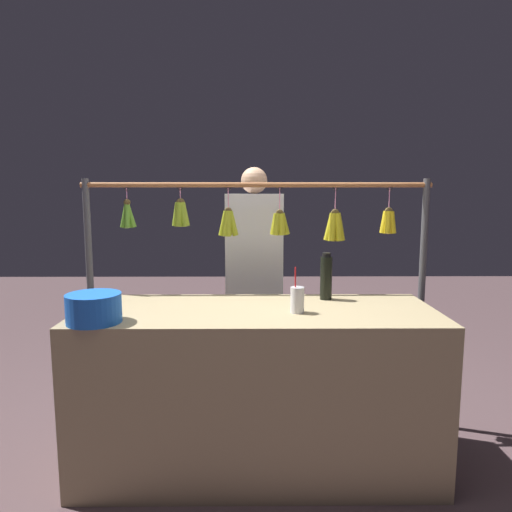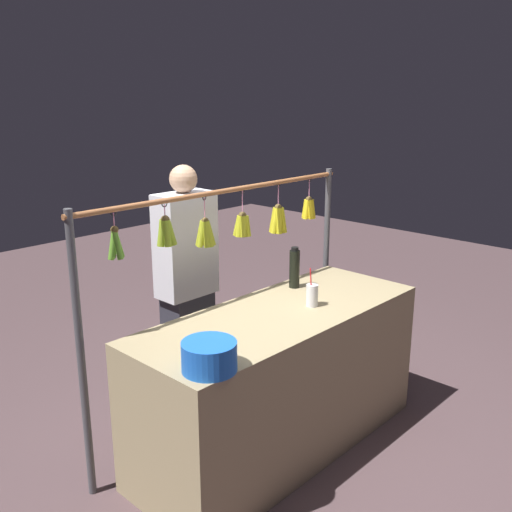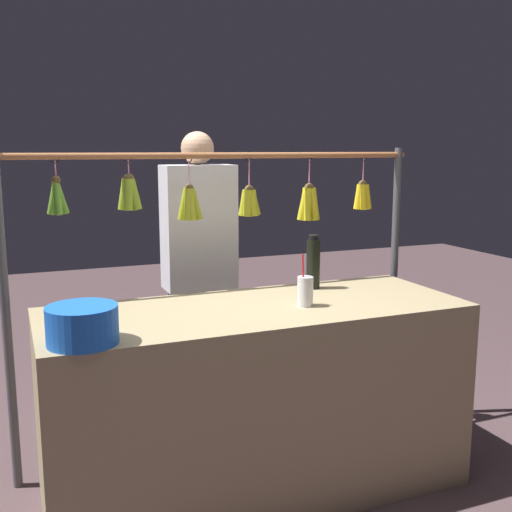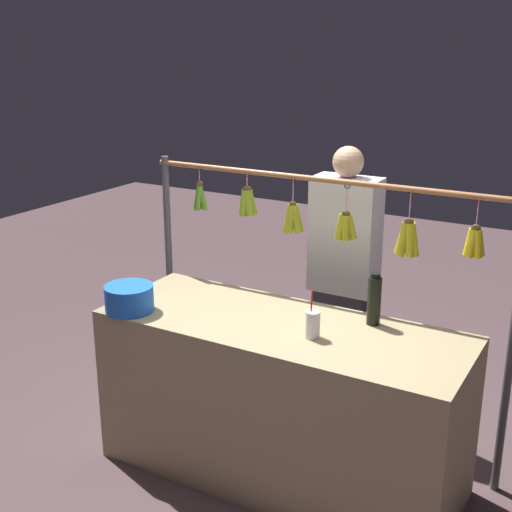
{
  "view_description": "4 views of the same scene",
  "coord_description": "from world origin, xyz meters",
  "px_view_note": "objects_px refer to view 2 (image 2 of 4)",
  "views": [
    {
      "loc": [
        0.03,
        2.48,
        1.56
      ],
      "look_at": [
        0.01,
        0.0,
        1.22
      ],
      "focal_mm": 32.17,
      "sensor_mm": 36.0,
      "label": 1
    },
    {
      "loc": [
        2.5,
        2.15,
        2.2
      ],
      "look_at": [
        0.21,
        0.0,
        1.32
      ],
      "focal_mm": 40.65,
      "sensor_mm": 36.0,
      "label": 2
    },
    {
      "loc": [
        1.04,
        2.55,
        1.64
      ],
      "look_at": [
        0.0,
        0.0,
        1.16
      ],
      "focal_mm": 42.76,
      "sensor_mm": 36.0,
      "label": 3
    },
    {
      "loc": [
        -1.54,
        2.95,
        2.36
      ],
      "look_at": [
        0.16,
        0.0,
        1.27
      ],
      "focal_mm": 48.0,
      "sensor_mm": 36.0,
      "label": 4
    }
  ],
  "objects_px": {
    "blue_bucket": "(209,356)",
    "drink_cup": "(312,295)",
    "water_bottle": "(294,268)",
    "vendor_person": "(187,290)"
  },
  "relations": [
    {
      "from": "blue_bucket",
      "to": "vendor_person",
      "type": "relative_size",
      "value": 0.15
    },
    {
      "from": "water_bottle",
      "to": "drink_cup",
      "type": "distance_m",
      "value": 0.38
    },
    {
      "from": "blue_bucket",
      "to": "drink_cup",
      "type": "distance_m",
      "value": 1.04
    },
    {
      "from": "water_bottle",
      "to": "vendor_person",
      "type": "bearing_deg",
      "value": -55.33
    },
    {
      "from": "water_bottle",
      "to": "drink_cup",
      "type": "xyz_separation_m",
      "value": [
        0.2,
        0.31,
        -0.06
      ]
    },
    {
      "from": "drink_cup",
      "to": "water_bottle",
      "type": "bearing_deg",
      "value": -123.12
    },
    {
      "from": "water_bottle",
      "to": "blue_bucket",
      "type": "bearing_deg",
      "value": 21.89
    },
    {
      "from": "water_bottle",
      "to": "drink_cup",
      "type": "height_order",
      "value": "water_bottle"
    },
    {
      "from": "vendor_person",
      "to": "drink_cup",
      "type": "bearing_deg",
      "value": 103.66
    },
    {
      "from": "water_bottle",
      "to": "blue_bucket",
      "type": "relative_size",
      "value": 1.06
    }
  ]
}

